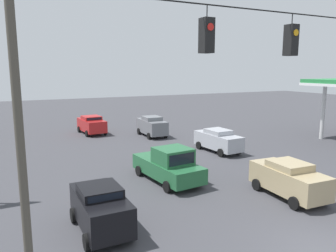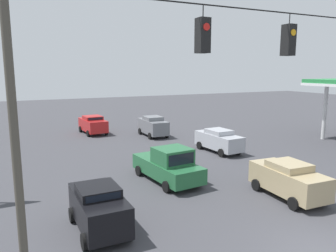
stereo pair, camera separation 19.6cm
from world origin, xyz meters
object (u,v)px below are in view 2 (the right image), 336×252
object	(u,v)px
overhead_signal_span	(319,96)
sedan_tan_crossing_near	(288,179)
sedan_black_parked_shoulder	(99,207)
pickup_truck_green_withflow_mid	(168,165)
sedan_grey_oncoming_deep	(153,126)
sedan_red_withflow_deep	(93,124)
traffic_cone_nearest	(97,232)
traffic_cone_second	(91,208)
traffic_cone_third	(79,192)
sedan_silver_oncoming_far	(219,140)

from	to	relation	value
overhead_signal_span	sedan_tan_crossing_near	bearing A→B (deg)	-127.33
sedan_black_parked_shoulder	pickup_truck_green_withflow_mid	bearing A→B (deg)	-141.22
sedan_grey_oncoming_deep	sedan_black_parked_shoulder	distance (m)	19.66
overhead_signal_span	sedan_red_withflow_deep	bearing A→B (deg)	-85.36
sedan_grey_oncoming_deep	pickup_truck_green_withflow_mid	xyz separation A→B (m)	(4.55, 12.84, -0.06)
traffic_cone_nearest	traffic_cone_second	world-z (taller)	same
sedan_tan_crossing_near	traffic_cone_third	bearing A→B (deg)	-24.84
sedan_red_withflow_deep	traffic_cone_third	world-z (taller)	sedan_red_withflow_deep
sedan_grey_oncoming_deep	traffic_cone_nearest	world-z (taller)	sedan_grey_oncoming_deep
sedan_tan_crossing_near	traffic_cone_third	xyz separation A→B (m)	(9.82, -4.54, -0.64)
sedan_red_withflow_deep	pickup_truck_green_withflow_mid	bearing A→B (deg)	91.91
sedan_tan_crossing_near	sedan_red_withflow_deep	bearing A→B (deg)	-76.88
traffic_cone_nearest	sedan_silver_oncoming_far	bearing A→B (deg)	-142.04
sedan_silver_oncoming_far	traffic_cone_third	world-z (taller)	sedan_silver_oncoming_far
sedan_grey_oncoming_deep	sedan_silver_oncoming_far	distance (m)	8.50
sedan_tan_crossing_near	sedan_black_parked_shoulder	xyz separation A→B (m)	(9.75, -0.75, 0.02)
traffic_cone_second	traffic_cone_third	world-z (taller)	same
sedan_grey_oncoming_deep	sedan_silver_oncoming_far	bearing A→B (deg)	105.43
overhead_signal_span	traffic_cone_second	bearing A→B (deg)	-42.61
sedan_red_withflow_deep	pickup_truck_green_withflow_mid	distance (m)	16.80
sedan_red_withflow_deep	traffic_cone_third	xyz separation A→B (m)	(4.75, 17.20, -0.63)
sedan_black_parked_shoulder	pickup_truck_green_withflow_mid	distance (m)	6.72
sedan_grey_oncoming_deep	sedan_silver_oncoming_far	size ratio (longest dim) A/B	0.93
sedan_silver_oncoming_far	pickup_truck_green_withflow_mid	xyz separation A→B (m)	(6.81, 4.65, 0.02)
sedan_silver_oncoming_far	traffic_cone_third	size ratio (longest dim) A/B	6.64
sedan_red_withflow_deep	traffic_cone_second	xyz separation A→B (m)	(4.67, 19.45, -0.63)
sedan_silver_oncoming_far	traffic_cone_nearest	distance (m)	15.63
sedan_red_withflow_deep	traffic_cone_second	size ratio (longest dim) A/B	6.44
traffic_cone_nearest	pickup_truck_green_withflow_mid	bearing A→B (deg)	-138.01
sedan_black_parked_shoulder	traffic_cone_nearest	bearing A→B (deg)	70.39
sedan_grey_oncoming_deep	traffic_cone_second	world-z (taller)	sedan_grey_oncoming_deep
overhead_signal_span	pickup_truck_green_withflow_mid	xyz separation A→B (m)	(1.52, -8.87, -4.70)
sedan_tan_crossing_near	traffic_cone_third	size ratio (longest dim) A/B	6.39
traffic_cone_second	overhead_signal_span	bearing A→B (deg)	137.39
pickup_truck_green_withflow_mid	traffic_cone_nearest	world-z (taller)	pickup_truck_green_withflow_mid
pickup_truck_green_withflow_mid	sedan_red_withflow_deep	bearing A→B (deg)	-88.09
traffic_cone_nearest	sedan_black_parked_shoulder	bearing A→B (deg)	-109.61
sedan_grey_oncoming_deep	sedan_silver_oncoming_far	world-z (taller)	sedan_grey_oncoming_deep
overhead_signal_span	pickup_truck_green_withflow_mid	size ratio (longest dim) A/B	3.68
sedan_tan_crossing_near	sedan_red_withflow_deep	world-z (taller)	sedan_tan_crossing_near
sedan_grey_oncoming_deep	pickup_truck_green_withflow_mid	world-z (taller)	pickup_truck_green_withflow_mid
sedan_black_parked_shoulder	traffic_cone_second	distance (m)	1.68
overhead_signal_span	sedan_red_withflow_deep	size ratio (longest dim) A/B	4.46
sedan_red_withflow_deep	pickup_truck_green_withflow_mid	size ratio (longest dim) A/B	0.82
overhead_signal_span	traffic_cone_nearest	world-z (taller)	overhead_signal_span
sedan_black_parked_shoulder	sedan_silver_oncoming_far	size ratio (longest dim) A/B	0.86
sedan_silver_oncoming_far	traffic_cone_second	world-z (taller)	sedan_silver_oncoming_far
pickup_truck_green_withflow_mid	traffic_cone_second	xyz separation A→B (m)	(5.23, 2.66, -0.64)
traffic_cone_second	pickup_truck_green_withflow_mid	bearing A→B (deg)	-153.00
sedan_silver_oncoming_far	traffic_cone_second	distance (m)	14.10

